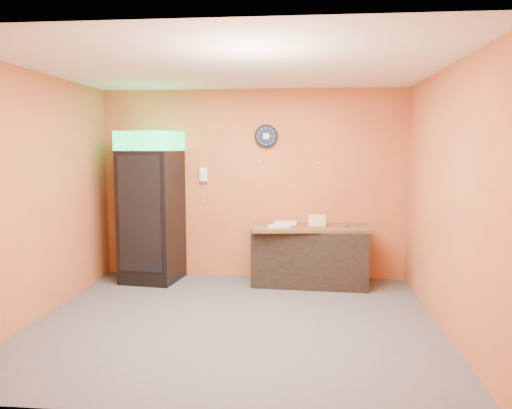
# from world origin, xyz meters

# --- Properties ---
(floor) EXTENTS (4.50, 4.50, 0.00)m
(floor) POSITION_xyz_m (0.00, 0.00, 0.00)
(floor) COLOR #47474C
(floor) RESTS_ON ground
(back_wall) EXTENTS (4.50, 0.02, 2.80)m
(back_wall) POSITION_xyz_m (0.00, 2.00, 1.40)
(back_wall) COLOR #C47637
(back_wall) RESTS_ON floor
(left_wall) EXTENTS (0.02, 4.00, 2.80)m
(left_wall) POSITION_xyz_m (-2.25, 0.00, 1.40)
(left_wall) COLOR #C47637
(left_wall) RESTS_ON floor
(right_wall) EXTENTS (0.02, 4.00, 2.80)m
(right_wall) POSITION_xyz_m (2.25, 0.00, 1.40)
(right_wall) COLOR #C47637
(right_wall) RESTS_ON floor
(ceiling) EXTENTS (4.50, 4.00, 0.02)m
(ceiling) POSITION_xyz_m (0.00, 0.00, 2.80)
(ceiling) COLOR white
(ceiling) RESTS_ON back_wall
(beverage_cooler) EXTENTS (0.85, 0.86, 2.17)m
(beverage_cooler) POSITION_xyz_m (-1.44, 1.60, 1.06)
(beverage_cooler) COLOR black
(beverage_cooler) RESTS_ON floor
(prep_counter) EXTENTS (1.65, 0.81, 0.80)m
(prep_counter) POSITION_xyz_m (0.86, 1.64, 0.40)
(prep_counter) COLOR black
(prep_counter) RESTS_ON floor
(wall_clock) EXTENTS (0.34, 0.06, 0.34)m
(wall_clock) POSITION_xyz_m (0.20, 1.97, 2.11)
(wall_clock) COLOR black
(wall_clock) RESTS_ON back_wall
(wall_phone) EXTENTS (0.11, 0.10, 0.20)m
(wall_phone) POSITION_xyz_m (-0.73, 1.95, 1.54)
(wall_phone) COLOR white
(wall_phone) RESTS_ON back_wall
(butcher_paper) EXTENTS (1.74, 0.94, 0.04)m
(butcher_paper) POSITION_xyz_m (0.86, 1.64, 0.82)
(butcher_paper) COLOR brown
(butcher_paper) RESTS_ON prep_counter
(sub_roll_stack) EXTENTS (0.26, 0.12, 0.16)m
(sub_roll_stack) POSITION_xyz_m (0.95, 1.64, 0.92)
(sub_roll_stack) COLOR beige
(sub_roll_stack) RESTS_ON butcher_paper
(wrapped_sandwich_left) EXTENTS (0.27, 0.11, 0.04)m
(wrapped_sandwich_left) POSITION_xyz_m (0.40, 1.44, 0.86)
(wrapped_sandwich_left) COLOR silver
(wrapped_sandwich_left) RESTS_ON butcher_paper
(wrapped_sandwich_mid) EXTENTS (0.30, 0.22, 0.04)m
(wrapped_sandwich_mid) POSITION_xyz_m (0.47, 1.51, 0.86)
(wrapped_sandwich_mid) COLOR silver
(wrapped_sandwich_mid) RESTS_ON butcher_paper
(wrapped_sandwich_right) EXTENTS (0.32, 0.15, 0.04)m
(wrapped_sandwich_right) POSITION_xyz_m (0.50, 1.74, 0.87)
(wrapped_sandwich_right) COLOR silver
(wrapped_sandwich_right) RESTS_ON butcher_paper
(kitchen_tool) EXTENTS (0.06, 0.06, 0.06)m
(kitchen_tool) POSITION_xyz_m (0.60, 1.80, 0.87)
(kitchen_tool) COLOR silver
(kitchen_tool) RESTS_ON butcher_paper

